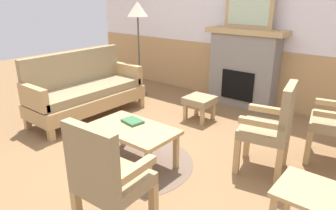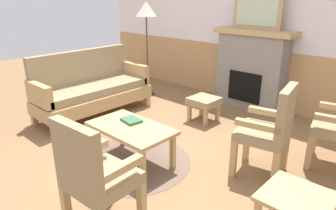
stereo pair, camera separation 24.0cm
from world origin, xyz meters
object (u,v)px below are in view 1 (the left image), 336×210
at_px(footstool, 200,102).
at_px(armchair_by_window_left, 272,125).
at_px(coffee_table, 133,132).
at_px(framed_picture, 249,10).
at_px(armchair_front_left, 107,176).
at_px(floor_lamp_by_couch, 138,15).
at_px(fireplace, 244,67).
at_px(side_table, 309,204).
at_px(couch, 86,91).
at_px(book_on_table, 133,121).

height_order(footstool, armchair_by_window_left, armchair_by_window_left).
bearing_deg(coffee_table, footstool, 95.47).
xyz_separation_m(framed_picture, footstool, (-0.18, -1.02, -1.28)).
height_order(armchair_front_left, floor_lamp_by_couch, floor_lamp_by_couch).
height_order(fireplace, side_table, fireplace).
xyz_separation_m(armchair_front_left, floor_lamp_by_couch, (-2.32, 2.74, 0.91)).
distance_m(framed_picture, coffee_table, 2.81).
height_order(couch, side_table, couch).
distance_m(fireplace, armchair_front_left, 3.50).
height_order(book_on_table, armchair_by_window_left, armchair_by_window_left).
bearing_deg(side_table, fireplace, 124.03).
bearing_deg(coffee_table, book_on_table, 137.59).
bearing_deg(fireplace, side_table, -55.97).
relative_size(framed_picture, coffee_table, 0.83).
height_order(framed_picture, floor_lamp_by_couch, framed_picture).
bearing_deg(side_table, armchair_by_window_left, 124.31).
distance_m(footstool, floor_lamp_by_couch, 1.96).
relative_size(framed_picture, floor_lamp_by_couch, 0.48).
height_order(framed_picture, coffee_table, framed_picture).
height_order(book_on_table, floor_lamp_by_couch, floor_lamp_by_couch).
bearing_deg(floor_lamp_by_couch, couch, -86.04).
xyz_separation_m(fireplace, armchair_by_window_left, (1.18, -1.76, -0.11)).
bearing_deg(fireplace, couch, -129.43).
bearing_deg(framed_picture, couch, -129.43).
distance_m(fireplace, side_table, 3.26).
bearing_deg(floor_lamp_by_couch, coffee_table, -47.57).
height_order(framed_picture, side_table, framed_picture).
relative_size(footstool, armchair_front_left, 0.41).
xyz_separation_m(couch, armchair_front_left, (2.23, -1.46, 0.14)).
distance_m(framed_picture, floor_lamp_by_couch, 1.87).
distance_m(footstool, side_table, 2.61).
relative_size(side_table, floor_lamp_by_couch, 0.33).
bearing_deg(coffee_table, side_table, -4.33).
height_order(coffee_table, book_on_table, book_on_table).
distance_m(coffee_table, armchair_by_window_left, 1.46).
height_order(fireplace, floor_lamp_by_couch, floor_lamp_by_couch).
bearing_deg(armchair_by_window_left, footstool, 151.53).
bearing_deg(armchair_front_left, book_on_table, 126.56).
bearing_deg(fireplace, floor_lamp_by_couch, -157.60).
height_order(book_on_table, footstool, book_on_table).
relative_size(coffee_table, side_table, 1.75).
relative_size(book_on_table, armchair_front_left, 0.23).
height_order(side_table, floor_lamp_by_couch, floor_lamp_by_couch).
height_order(book_on_table, armchair_front_left, armchair_front_left).
xyz_separation_m(fireplace, side_table, (1.82, -2.69, -0.22)).
relative_size(footstool, side_table, 0.73).
height_order(framed_picture, footstool, framed_picture).
bearing_deg(armchair_by_window_left, couch, -175.46).
bearing_deg(coffee_table, framed_picture, 89.18).
xyz_separation_m(footstool, armchair_by_window_left, (1.37, -0.74, 0.25)).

